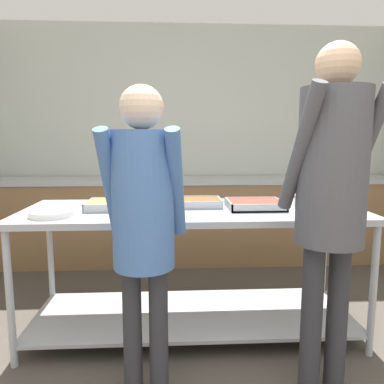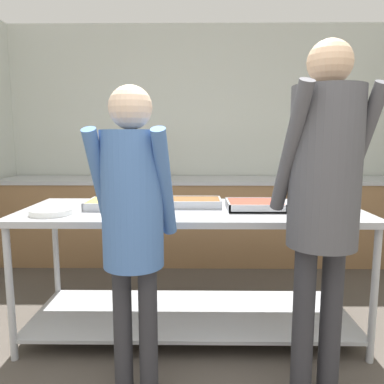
{
  "view_description": "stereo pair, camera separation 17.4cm",
  "coord_description": "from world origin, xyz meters",
  "px_view_note": "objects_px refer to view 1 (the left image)",
  "views": [
    {
      "loc": [
        -0.28,
        -0.94,
        1.36
      ],
      "look_at": [
        -0.14,
        1.67,
        0.98
      ],
      "focal_mm": 35.0,
      "sensor_mm": 36.0,
      "label": 1
    },
    {
      "loc": [
        -0.11,
        -0.94,
        1.36
      ],
      "look_at": [
        -0.14,
        1.67,
        0.98
      ],
      "focal_mm": 35.0,
      "sensor_mm": 36.0,
      "label": 2
    }
  ],
  "objects_px": {
    "guest_serving_left": "(143,211)",
    "guest_serving_right": "(331,185)",
    "serving_tray_vegetables": "(192,203)",
    "serving_tray_roast": "(255,205)",
    "sauce_pan": "(311,200)",
    "serving_tray_greens": "(123,205)",
    "plate_stack": "(51,214)",
    "water_bottle": "(156,166)"
  },
  "relations": [
    {
      "from": "plate_stack",
      "to": "water_bottle",
      "type": "xyz_separation_m",
      "value": [
        0.57,
        1.73,
        0.16
      ]
    },
    {
      "from": "guest_serving_right",
      "to": "guest_serving_left",
      "type": "bearing_deg",
      "value": 179.59
    },
    {
      "from": "guest_serving_left",
      "to": "water_bottle",
      "type": "xyz_separation_m",
      "value": [
        -0.03,
        2.23,
        0.06
      ]
    },
    {
      "from": "plate_stack",
      "to": "guest_serving_left",
      "type": "distance_m",
      "value": 0.79
    },
    {
      "from": "serving_tray_vegetables",
      "to": "water_bottle",
      "type": "bearing_deg",
      "value": 102.42
    },
    {
      "from": "plate_stack",
      "to": "water_bottle",
      "type": "distance_m",
      "value": 1.83
    },
    {
      "from": "guest_serving_right",
      "to": "serving_tray_roast",
      "type": "bearing_deg",
      "value": 107.32
    },
    {
      "from": "plate_stack",
      "to": "water_bottle",
      "type": "height_order",
      "value": "water_bottle"
    },
    {
      "from": "serving_tray_roast",
      "to": "guest_serving_left",
      "type": "relative_size",
      "value": 0.23
    },
    {
      "from": "serving_tray_vegetables",
      "to": "serving_tray_roast",
      "type": "distance_m",
      "value": 0.44
    },
    {
      "from": "sauce_pan",
      "to": "serving_tray_greens",
      "type": "bearing_deg",
      "value": 179.79
    },
    {
      "from": "serving_tray_greens",
      "to": "sauce_pan",
      "type": "relative_size",
      "value": 1.3
    },
    {
      "from": "sauce_pan",
      "to": "water_bottle",
      "type": "xyz_separation_m",
      "value": [
        -1.15,
        1.5,
        0.14
      ]
    },
    {
      "from": "serving_tray_vegetables",
      "to": "guest_serving_left",
      "type": "height_order",
      "value": "guest_serving_left"
    },
    {
      "from": "serving_tray_greens",
      "to": "guest_serving_right",
      "type": "height_order",
      "value": "guest_serving_right"
    },
    {
      "from": "serving_tray_roast",
      "to": "guest_serving_right",
      "type": "relative_size",
      "value": 0.21
    },
    {
      "from": "sauce_pan",
      "to": "guest_serving_left",
      "type": "xyz_separation_m",
      "value": [
        -1.12,
        -0.73,
        0.08
      ]
    },
    {
      "from": "serving_tray_vegetables",
      "to": "serving_tray_roast",
      "type": "xyz_separation_m",
      "value": [
        0.43,
        -0.1,
        0.0
      ]
    },
    {
      "from": "guest_serving_left",
      "to": "guest_serving_right",
      "type": "relative_size",
      "value": 0.89
    },
    {
      "from": "serving_tray_vegetables",
      "to": "plate_stack",
      "type": "bearing_deg",
      "value": -161.02
    },
    {
      "from": "guest_serving_right",
      "to": "water_bottle",
      "type": "relative_size",
      "value": 5.93
    },
    {
      "from": "plate_stack",
      "to": "guest_serving_left",
      "type": "height_order",
      "value": "guest_serving_left"
    },
    {
      "from": "serving_tray_greens",
      "to": "serving_tray_vegetables",
      "type": "distance_m",
      "value": 0.48
    },
    {
      "from": "serving_tray_vegetables",
      "to": "guest_serving_right",
      "type": "xyz_separation_m",
      "value": [
        0.65,
        -0.81,
        0.22
      ]
    },
    {
      "from": "serving_tray_vegetables",
      "to": "sauce_pan",
      "type": "height_order",
      "value": "sauce_pan"
    },
    {
      "from": "plate_stack",
      "to": "sauce_pan",
      "type": "height_order",
      "value": "sauce_pan"
    },
    {
      "from": "sauce_pan",
      "to": "guest_serving_left",
      "type": "height_order",
      "value": "guest_serving_left"
    },
    {
      "from": "serving_tray_greens",
      "to": "serving_tray_vegetables",
      "type": "height_order",
      "value": "same"
    },
    {
      "from": "serving_tray_vegetables",
      "to": "guest_serving_left",
      "type": "bearing_deg",
      "value": -109.43
    },
    {
      "from": "serving_tray_greens",
      "to": "guest_serving_left",
      "type": "height_order",
      "value": "guest_serving_left"
    },
    {
      "from": "plate_stack",
      "to": "guest_serving_right",
      "type": "xyz_separation_m",
      "value": [
        1.53,
        -0.5,
        0.23
      ]
    },
    {
      "from": "serving_tray_roast",
      "to": "sauce_pan",
      "type": "height_order",
      "value": "sauce_pan"
    },
    {
      "from": "serving_tray_greens",
      "to": "water_bottle",
      "type": "distance_m",
      "value": 1.51
    },
    {
      "from": "plate_stack",
      "to": "serving_tray_roast",
      "type": "xyz_separation_m",
      "value": [
        1.31,
        0.2,
        0.01
      ]
    },
    {
      "from": "serving_tray_roast",
      "to": "guest_serving_left",
      "type": "xyz_separation_m",
      "value": [
        -0.71,
        -0.7,
        0.1
      ]
    },
    {
      "from": "plate_stack",
      "to": "serving_tray_vegetables",
      "type": "distance_m",
      "value": 0.94
    },
    {
      "from": "sauce_pan",
      "to": "water_bottle",
      "type": "bearing_deg",
      "value": 127.54
    },
    {
      "from": "serving_tray_greens",
      "to": "water_bottle",
      "type": "relative_size",
      "value": 1.56
    },
    {
      "from": "plate_stack",
      "to": "guest_serving_right",
      "type": "relative_size",
      "value": 0.15
    },
    {
      "from": "serving_tray_greens",
      "to": "water_bottle",
      "type": "xyz_separation_m",
      "value": [
        0.16,
        1.49,
        0.15
      ]
    },
    {
      "from": "serving_tray_greens",
      "to": "serving_tray_roast",
      "type": "bearing_deg",
      "value": -2.5
    },
    {
      "from": "serving_tray_greens",
      "to": "sauce_pan",
      "type": "xyz_separation_m",
      "value": [
        1.31,
        -0.0,
        0.02
      ]
    }
  ]
}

